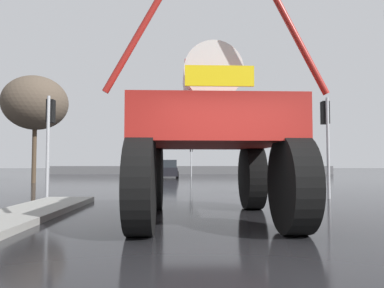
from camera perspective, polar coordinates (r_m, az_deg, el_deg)
ground_plane at (r=22.55m, az=0.92°, el=-6.26°), size 120.00×120.00×0.00m
oversize_sprayer at (r=8.24m, az=2.67°, el=1.45°), size 4.08×5.41×4.54m
sedan_ahead at (r=30.65m, az=-3.96°, el=-4.05°), size 2.02×4.17×1.52m
traffic_signal_near_left at (r=13.93m, az=-21.70°, el=2.98°), size 0.24×0.54×3.68m
traffic_signal_near_right at (r=14.01m, az=20.55°, el=2.82°), size 0.24×0.54×3.65m
traffic_signal_far_left at (r=33.39m, az=-9.27°, el=-0.55°), size 0.24×0.55×3.67m
traffic_signal_far_right at (r=33.05m, az=-0.13°, el=-1.14°), size 0.24×0.55×3.23m
bare_tree_left at (r=25.20m, az=-23.70°, el=5.98°), size 4.07×4.07×6.85m
roadside_barrier at (r=39.90m, az=0.07°, el=-4.18°), size 31.52×0.24×0.90m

